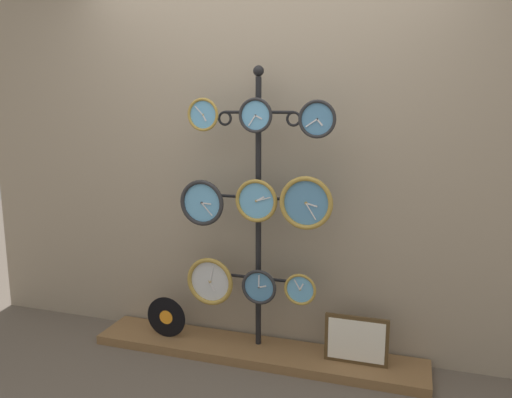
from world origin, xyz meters
The scene contains 15 objects.
ground_plane centered at (0.00, 0.00, 0.00)m, with size 12.00×12.00×0.00m, color brown.
shop_wall centered at (0.00, 0.57, 1.40)m, with size 4.40×0.04×2.80m.
low_shelf centered at (0.00, 0.35, 0.03)m, with size 2.20×0.36×0.06m.
display_stand centered at (0.00, 0.41, 0.64)m, with size 0.78×0.36×1.87m.
clock_top_left centered at (-0.34, 0.34, 1.57)m, with size 0.21×0.04×0.21m.
clock_top_center centered at (0.01, 0.33, 1.57)m, with size 0.21×0.04×0.21m.
clock_top_right centered at (0.39, 0.30, 1.55)m, with size 0.22×0.04×0.22m.
clock_middle_left centered at (-0.34, 0.30, 1.02)m, with size 0.30×0.04×0.30m.
clock_middle_center centered at (0.01, 0.33, 1.05)m, with size 0.27×0.04×0.27m.
clock_middle_right centered at (0.33, 0.29, 1.06)m, with size 0.32×0.04×0.32m.
clock_bottom_left centered at (-0.31, 0.33, 0.49)m, with size 0.32×0.04×0.32m.
clock_bottom_center centered at (0.04, 0.31, 0.50)m, with size 0.23×0.04×0.23m.
clock_bottom_right centered at (0.30, 0.33, 0.50)m, with size 0.20×0.04×0.20m.
vinyl_record centered at (-0.63, 0.31, 0.20)m, with size 0.29×0.01×0.29m.
picture_frame centered at (0.65, 0.34, 0.21)m, with size 0.39×0.02×0.31m.
Camera 1 is at (0.93, -2.56, 1.62)m, focal length 35.00 mm.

